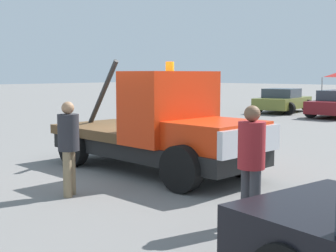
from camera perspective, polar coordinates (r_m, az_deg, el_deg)
The scene contains 6 objects.
ground_plane at distance 10.59m, azimuth -2.00°, elevation -5.45°, with size 160.00×160.00×0.00m, color slate.
tow_truck at distance 10.20m, azimuth -0.77°, elevation -0.55°, with size 5.41×2.30×2.51m.
person_near_truck at distance 6.70m, azimuth 10.13°, elevation -3.78°, with size 0.39×0.39×1.74m.
person_at_hood at distance 8.45m, azimuth -12.02°, elevation -1.90°, with size 0.38×0.38×1.69m.
parked_car_olive at distance 26.97m, azimuth 13.79°, elevation 3.00°, with size 2.85×4.46×1.34m.
traffic_cone at distance 15.02m, azimuth 1.48°, elevation -0.93°, with size 0.40×0.40×0.55m.
Camera 1 is at (7.28, -7.37, 2.18)m, focal length 50.00 mm.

